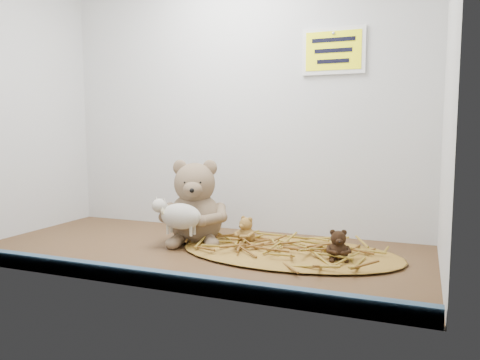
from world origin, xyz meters
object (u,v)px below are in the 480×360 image
at_px(mini_teddy_brown, 338,244).
at_px(mini_teddy_tan, 246,229).
at_px(main_teddy, 195,201).
at_px(toy_lamb, 181,216).

bearing_deg(mini_teddy_brown, mini_teddy_tan, 147.49).
distance_m(mini_teddy_tan, mini_teddy_brown, 0.28).
bearing_deg(main_teddy, toy_lamb, -110.95).
height_order(main_teddy, toy_lamb, main_teddy).
xyz_separation_m(main_teddy, mini_teddy_tan, (0.16, 0.01, -0.07)).
distance_m(main_teddy, mini_teddy_brown, 0.43).
relative_size(toy_lamb, mini_teddy_tan, 2.02).
bearing_deg(toy_lamb, mini_teddy_tan, 30.33).
xyz_separation_m(main_teddy, mini_teddy_brown, (0.42, -0.07, -0.07)).
xyz_separation_m(main_teddy, toy_lamb, (-0.00, -0.09, -0.03)).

